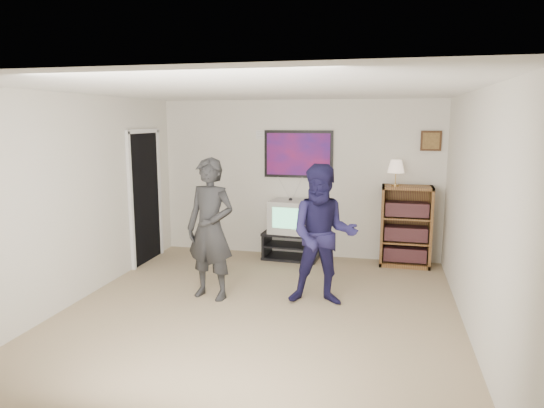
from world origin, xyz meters
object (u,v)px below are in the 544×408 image
at_px(person_short, 323,235).
at_px(bookshelf, 406,226).
at_px(crt_television, 290,216).
at_px(person_tall, 210,229).
at_px(media_stand, 291,245).

bearing_deg(person_short, bookshelf, 54.35).
xyz_separation_m(crt_television, person_short, (0.74, -1.79, 0.15)).
height_order(crt_television, bookshelf, bookshelf).
distance_m(crt_television, person_short, 1.94).
distance_m(bookshelf, person_tall, 3.09).
height_order(media_stand, person_short, person_short).
xyz_separation_m(media_stand, person_short, (0.73, -1.79, 0.63)).
distance_m(crt_television, person_tall, 2.00).
relative_size(crt_television, person_short, 0.36).
relative_size(media_stand, person_short, 0.53).
relative_size(bookshelf, person_tall, 0.70).
relative_size(person_tall, person_short, 1.03).
height_order(media_stand, bookshelf, bookshelf).
bearing_deg(person_tall, bookshelf, 50.78).
bearing_deg(bookshelf, person_tall, -140.98).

